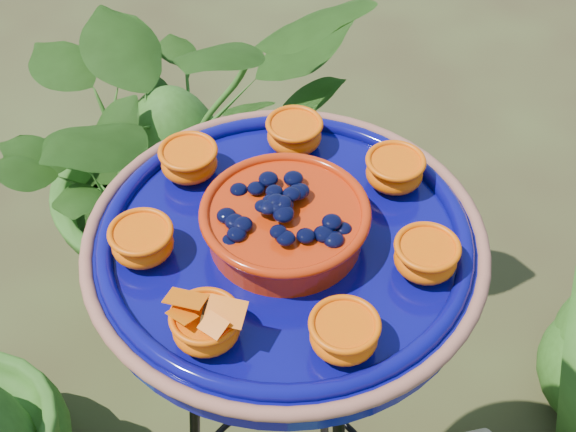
# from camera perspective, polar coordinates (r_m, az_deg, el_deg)

# --- Properties ---
(tripod_stand) EXTENTS (0.37, 0.39, 0.94)m
(tripod_stand) POSITION_cam_1_polar(r_m,az_deg,el_deg) (1.32, -0.15, -13.86)
(tripod_stand) COLOR black
(tripod_stand) RESTS_ON ground
(feeder_dish) EXTENTS (0.52, 0.52, 0.11)m
(feeder_dish) POSITION_cam_1_polar(r_m,az_deg,el_deg) (0.99, -0.20, -1.69)
(feeder_dish) COLOR #090863
(feeder_dish) RESTS_ON tripod_stand
(shrub_back_left) EXTENTS (1.08, 1.10, 0.92)m
(shrub_back_left) POSITION_cam_1_polar(r_m,az_deg,el_deg) (1.92, -8.20, 4.76)
(shrub_back_left) COLOR #295115
(shrub_back_left) RESTS_ON ground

